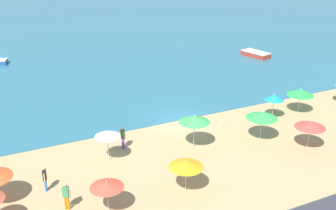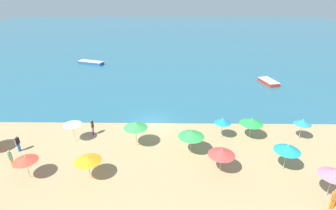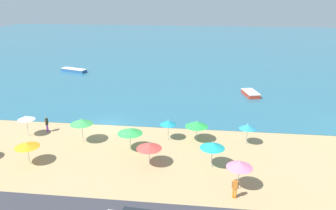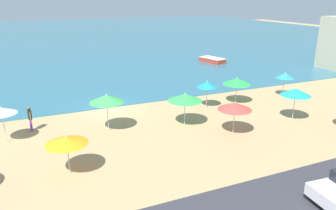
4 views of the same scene
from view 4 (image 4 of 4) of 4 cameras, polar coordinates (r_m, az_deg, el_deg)
ground_plane at (r=27.67m, az=-10.22°, el=-0.51°), size 160.00×160.00×0.00m
sea at (r=81.25m, az=-19.70°, el=11.25°), size 150.00×110.00×0.05m
beach_umbrella_0 at (r=27.05m, az=6.82°, el=3.60°), size 1.72×1.72×2.29m
beach_umbrella_1 at (r=25.78m, az=21.36°, el=2.13°), size 2.20×2.20×2.51m
beach_umbrella_2 at (r=22.79m, az=-27.01°, el=-0.90°), size 1.82×1.82×2.37m
beach_umbrella_3 at (r=28.65m, az=11.91°, el=4.09°), size 2.37×2.37×2.28m
beach_umbrella_5 at (r=23.08m, az=2.98°, el=1.35°), size 2.46×2.46×2.41m
beach_umbrella_6 at (r=31.73m, az=19.70°, el=4.88°), size 1.73×1.73×2.30m
beach_umbrella_9 at (r=17.54m, az=-17.24°, el=-5.92°), size 2.20×2.20×2.15m
beach_umbrella_11 at (r=22.10m, az=11.56°, el=-0.20°), size 2.27×2.27×2.24m
beach_umbrella_12 at (r=22.36m, az=-10.63°, el=1.10°), size 2.35×2.35×2.65m
bather_1 at (r=24.27m, az=-22.90°, el=-1.97°), size 0.26×0.57×1.77m
skiff_offshore at (r=46.44m, az=7.69°, el=7.81°), size 2.62×4.24×0.62m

